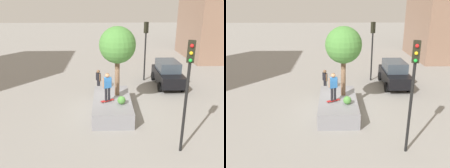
% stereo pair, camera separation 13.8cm
% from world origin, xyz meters
% --- Properties ---
extents(ground_plane, '(120.00, 120.00, 0.00)m').
position_xyz_m(ground_plane, '(0.00, 0.00, 0.00)').
color(ground_plane, gray).
extents(planter_ledge, '(4.39, 2.19, 0.87)m').
position_xyz_m(planter_ledge, '(0.33, 0.04, 0.43)').
color(planter_ledge, gray).
rests_on(planter_ledge, ground).
extents(plaza_tree, '(2.11, 2.11, 4.10)m').
position_xyz_m(plaza_tree, '(-0.23, 0.37, 3.87)').
color(plaza_tree, brown).
rests_on(plaza_tree, planter_ledge).
extents(boxwood_shrub, '(0.45, 0.45, 0.45)m').
position_xyz_m(boxwood_shrub, '(1.12, 0.54, 1.09)').
color(boxwood_shrub, '#4C8C3D').
rests_on(boxwood_shrub, planter_ledge).
extents(skateboard, '(0.55, 0.81, 0.07)m').
position_xyz_m(skateboard, '(0.77, -0.23, 0.92)').
color(skateboard, '#A51E1E').
rests_on(skateboard, planter_ledge).
extents(skateboarder, '(0.33, 0.52, 1.61)m').
position_xyz_m(skateboarder, '(0.77, -0.23, 1.87)').
color(skateboarder, black).
rests_on(skateboarder, skateboard).
extents(sedan_parked, '(4.12, 1.94, 1.91)m').
position_xyz_m(sedan_parked, '(-4.31, 4.49, 0.97)').
color(sedan_parked, black).
rests_on(sedan_parked, ground).
extents(traffic_light_corner, '(0.37, 0.34, 4.88)m').
position_xyz_m(traffic_light_corner, '(4.33, 2.95, 3.30)').
color(traffic_light_corner, black).
rests_on(traffic_light_corner, ground).
extents(traffic_light_median, '(0.37, 0.37, 4.73)m').
position_xyz_m(traffic_light_median, '(-5.61, 2.89, 3.21)').
color(traffic_light_median, black).
rests_on(traffic_light_median, ground).
extents(bystander_watching, '(0.46, 0.37, 1.56)m').
position_xyz_m(bystander_watching, '(-3.35, -0.84, 0.90)').
color(bystander_watching, black).
rests_on(bystander_watching, ground).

